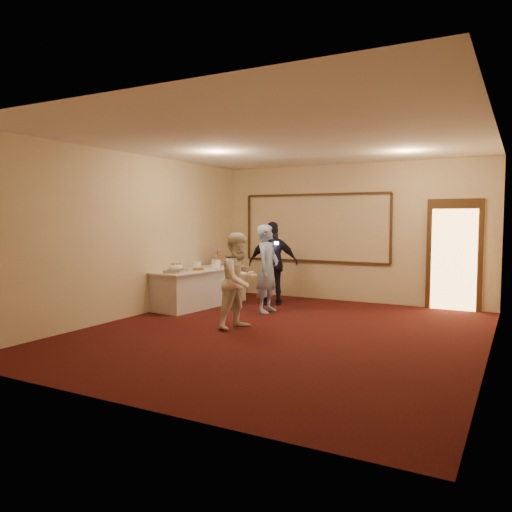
{
  "coord_description": "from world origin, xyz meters",
  "views": [
    {
      "loc": [
        3.36,
        -7.05,
        1.81
      ],
      "look_at": [
        -0.81,
        0.68,
        1.15
      ],
      "focal_mm": 35.0,
      "sensor_mm": 36.0,
      "label": 1
    }
  ],
  "objects_px": {
    "woman": "(239,281)",
    "plate_stack_a": "(197,265)",
    "pavlova_tray": "(176,269)",
    "man": "(267,269)",
    "guest": "(273,263)",
    "tart": "(198,269)",
    "buffet_table": "(199,287)",
    "plate_stack_b": "(216,264)",
    "cupcake_stand": "(218,258)"
  },
  "relations": [
    {
      "from": "woman",
      "to": "plate_stack_a",
      "type": "bearing_deg",
      "value": 65.45
    },
    {
      "from": "pavlova_tray",
      "to": "plate_stack_a",
      "type": "xyz_separation_m",
      "value": [
        -0.11,
        0.85,
        0.01
      ]
    },
    {
      "from": "man",
      "to": "guest",
      "type": "relative_size",
      "value": 0.97
    },
    {
      "from": "pavlova_tray",
      "to": "man",
      "type": "height_order",
      "value": "man"
    },
    {
      "from": "pavlova_tray",
      "to": "guest",
      "type": "relative_size",
      "value": 0.29
    },
    {
      "from": "tart",
      "to": "man",
      "type": "bearing_deg",
      "value": 13.34
    },
    {
      "from": "plate_stack_a",
      "to": "woman",
      "type": "bearing_deg",
      "value": -37.59
    },
    {
      "from": "buffet_table",
      "to": "plate_stack_b",
      "type": "height_order",
      "value": "plate_stack_b"
    },
    {
      "from": "cupcake_stand",
      "to": "tart",
      "type": "height_order",
      "value": "cupcake_stand"
    },
    {
      "from": "buffet_table",
      "to": "tart",
      "type": "bearing_deg",
      "value": -57.73
    },
    {
      "from": "cupcake_stand",
      "to": "tart",
      "type": "distance_m",
      "value": 1.28
    },
    {
      "from": "buffet_table",
      "to": "man",
      "type": "xyz_separation_m",
      "value": [
        1.57,
        0.03,
        0.46
      ]
    },
    {
      "from": "plate_stack_b",
      "to": "tart",
      "type": "distance_m",
      "value": 0.7
    },
    {
      "from": "woman",
      "to": "tart",
      "type": "bearing_deg",
      "value": 67.63
    },
    {
      "from": "pavlova_tray",
      "to": "woman",
      "type": "height_order",
      "value": "woman"
    },
    {
      "from": "buffet_table",
      "to": "woman",
      "type": "distance_m",
      "value": 2.35
    },
    {
      "from": "tart",
      "to": "man",
      "type": "relative_size",
      "value": 0.15
    },
    {
      "from": "man",
      "to": "guest",
      "type": "distance_m",
      "value": 0.86
    },
    {
      "from": "tart",
      "to": "woman",
      "type": "xyz_separation_m",
      "value": [
        1.62,
        -1.15,
        -0.01
      ]
    },
    {
      "from": "buffet_table",
      "to": "tart",
      "type": "relative_size",
      "value": 9.27
    },
    {
      "from": "pavlova_tray",
      "to": "guest",
      "type": "bearing_deg",
      "value": 54.15
    },
    {
      "from": "cupcake_stand",
      "to": "tart",
      "type": "bearing_deg",
      "value": -74.98
    },
    {
      "from": "buffet_table",
      "to": "man",
      "type": "height_order",
      "value": "man"
    },
    {
      "from": "man",
      "to": "woman",
      "type": "relative_size",
      "value": 1.07
    },
    {
      "from": "plate_stack_b",
      "to": "buffet_table",
      "type": "bearing_deg",
      "value": -111.32
    },
    {
      "from": "pavlova_tray",
      "to": "plate_stack_b",
      "type": "relative_size",
      "value": 2.42
    },
    {
      "from": "guest",
      "to": "buffet_table",
      "type": "bearing_deg",
      "value": 9.04
    },
    {
      "from": "tart",
      "to": "man",
      "type": "height_order",
      "value": "man"
    },
    {
      "from": "plate_stack_a",
      "to": "guest",
      "type": "distance_m",
      "value": 1.6
    },
    {
      "from": "plate_stack_a",
      "to": "plate_stack_b",
      "type": "height_order",
      "value": "plate_stack_b"
    },
    {
      "from": "pavlova_tray",
      "to": "cupcake_stand",
      "type": "distance_m",
      "value": 1.81
    },
    {
      "from": "guest",
      "to": "pavlova_tray",
      "type": "bearing_deg",
      "value": 30.03
    },
    {
      "from": "man",
      "to": "tart",
      "type": "bearing_deg",
      "value": 101.46
    },
    {
      "from": "buffet_table",
      "to": "man",
      "type": "bearing_deg",
      "value": 1.18
    },
    {
      "from": "pavlova_tray",
      "to": "plate_stack_a",
      "type": "height_order",
      "value": "pavlova_tray"
    },
    {
      "from": "guest",
      "to": "cupcake_stand",
      "type": "bearing_deg",
      "value": -27.57
    },
    {
      "from": "guest",
      "to": "tart",
      "type": "bearing_deg",
      "value": 21.75
    },
    {
      "from": "man",
      "to": "woman",
      "type": "xyz_separation_m",
      "value": [
        0.23,
        -1.48,
        -0.06
      ]
    },
    {
      "from": "woman",
      "to": "guest",
      "type": "distance_m",
      "value": 2.35
    },
    {
      "from": "plate_stack_b",
      "to": "man",
      "type": "xyz_separation_m",
      "value": [
        1.41,
        -0.37,
        -0.01
      ]
    },
    {
      "from": "buffet_table",
      "to": "tart",
      "type": "height_order",
      "value": "tart"
    },
    {
      "from": "pavlova_tray",
      "to": "tart",
      "type": "relative_size",
      "value": 1.92
    },
    {
      "from": "plate_stack_b",
      "to": "woman",
      "type": "distance_m",
      "value": 2.47
    },
    {
      "from": "cupcake_stand",
      "to": "guest",
      "type": "distance_m",
      "value": 1.44
    },
    {
      "from": "plate_stack_a",
      "to": "tart",
      "type": "xyz_separation_m",
      "value": [
        0.24,
        -0.28,
        -0.05
      ]
    },
    {
      "from": "woman",
      "to": "plate_stack_b",
      "type": "bearing_deg",
      "value": 54.75
    },
    {
      "from": "guest",
      "to": "woman",
      "type": "bearing_deg",
      "value": 78.45
    },
    {
      "from": "tart",
      "to": "woman",
      "type": "height_order",
      "value": "woman"
    },
    {
      "from": "cupcake_stand",
      "to": "guest",
      "type": "bearing_deg",
      "value": -3.45
    },
    {
      "from": "plate_stack_a",
      "to": "woman",
      "type": "height_order",
      "value": "woman"
    }
  ]
}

